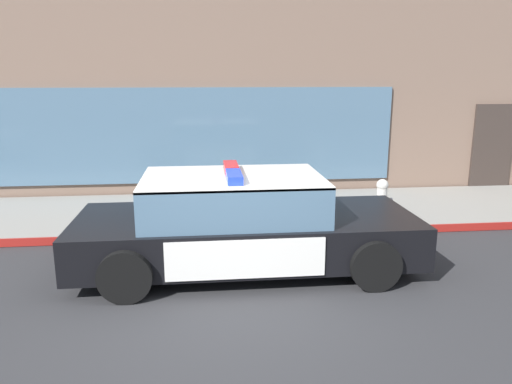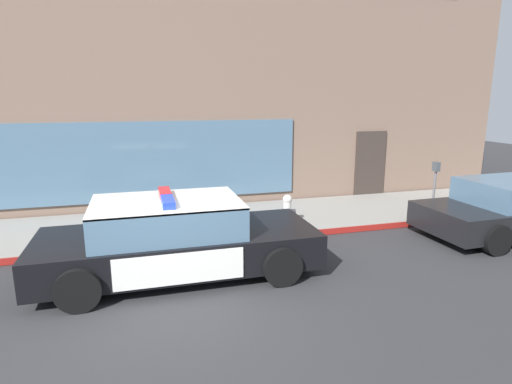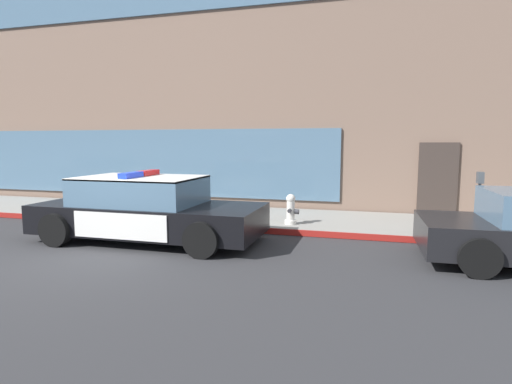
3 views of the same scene
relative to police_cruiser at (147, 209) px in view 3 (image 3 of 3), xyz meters
The scene contains 7 objects.
ground 1.42m from the police_cruiser, 105.59° to the right, with size 48.00×48.00×0.00m, color #303033.
sidewalk 2.84m from the police_cruiser, 96.91° to the left, with size 48.00×2.89×0.15m, color gray.
curb_red_paint 1.47m from the police_cruiser, 104.47° to the left, with size 28.80×0.04×0.14m, color maroon.
storefront_building 10.06m from the police_cruiser, 90.74° to the left, with size 21.46×10.16×9.13m.
police_cruiser is the anchor object (origin of this frame).
fire_hydrant 3.34m from the police_cruiser, 33.88° to the left, with size 0.34×0.39×0.73m.
parking_meter 7.06m from the police_cruiser, 15.02° to the left, with size 0.12×0.18×1.34m.
Camera 3 is at (4.96, -6.55, 2.12)m, focal length 28.97 mm.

